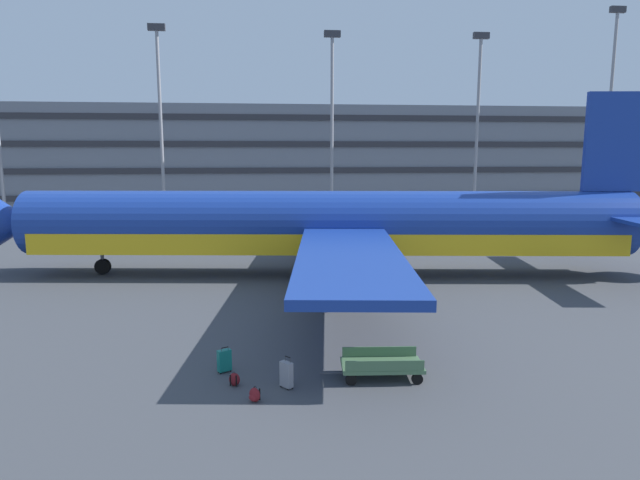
{
  "coord_description": "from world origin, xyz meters",
  "views": [
    {
      "loc": [
        -6.99,
        -33.12,
        7.26
      ],
      "look_at": [
        -4.17,
        -7.03,
        3.0
      ],
      "focal_mm": 30.93,
      "sensor_mm": 36.0,
      "label": 1
    }
  ],
  "objects": [
    {
      "name": "terminal_structure",
      "position": [
        0.0,
        46.27,
        6.47
      ],
      "size": [
        127.51,
        20.66,
        12.94
      ],
      "color": "slate",
      "rests_on": "ground_plane"
    },
    {
      "name": "light_mast_left",
      "position": [
        -17.56,
        28.93,
        11.88
      ],
      "size": [
        1.8,
        0.5,
        20.42
      ],
      "color": "gray",
      "rests_on": "ground_plane"
    },
    {
      "name": "airliner",
      "position": [
        -2.78,
        -1.43,
        2.92
      ],
      "size": [
        41.2,
        33.46,
        10.53
      ],
      "color": "navy",
      "rests_on": "ground_plane"
    },
    {
      "name": "ground_plane",
      "position": [
        0.0,
        0.0,
        0.0
      ],
      "size": [
        600.0,
        600.0,
        0.0
      ],
      "primitive_type": "plane",
      "color": "#424449"
    },
    {
      "name": "backpack_red",
      "position": [
        -7.9,
        -16.66,
        0.2
      ],
      "size": [
        0.4,
        0.34,
        0.47
      ],
      "color": "maroon",
      "rests_on": "ground_plane"
    },
    {
      "name": "baggage_cart",
      "position": [
        -3.2,
        -16.56,
        0.43
      ],
      "size": [
        3.34,
        1.49,
        0.82
      ],
      "color": "#4C724C",
      "rests_on": "ground_plane"
    },
    {
      "name": "suitcase_orange",
      "position": [
        -8.28,
        -15.54,
        0.41
      ],
      "size": [
        0.49,
        0.4,
        0.88
      ],
      "color": "#147266",
      "rests_on": "ground_plane"
    },
    {
      "name": "backpack_small",
      "position": [
        -7.27,
        -17.86,
        0.21
      ],
      "size": [
        0.43,
        0.41,
        0.48
      ],
      "color": "maroon",
      "rests_on": "ground_plane"
    },
    {
      "name": "light_mast_center_left",
      "position": [
        1.05,
        28.93,
        11.74
      ],
      "size": [
        1.8,
        0.5,
        20.15
      ],
      "color": "gray",
      "rests_on": "ground_plane"
    },
    {
      "name": "light_mast_right",
      "position": [
        33.86,
        28.93,
        13.47
      ],
      "size": [
        1.8,
        0.5,
        23.51
      ],
      "color": "gray",
      "rests_on": "ground_plane"
    },
    {
      "name": "suitcase_navy",
      "position": [
        -6.29,
        -17.01,
        0.45
      ],
      "size": [
        0.43,
        0.45,
        1.0
      ],
      "color": "gray",
      "rests_on": "ground_plane"
    },
    {
      "name": "light_mast_center_right",
      "position": [
        17.85,
        28.93,
        11.83
      ],
      "size": [
        1.8,
        0.5,
        20.33
      ],
      "color": "gray",
      "rests_on": "ground_plane"
    }
  ]
}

